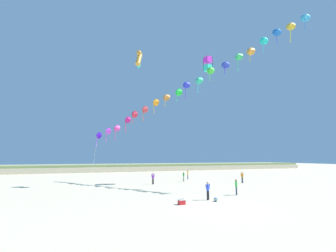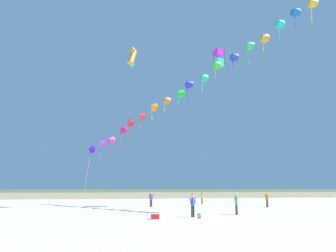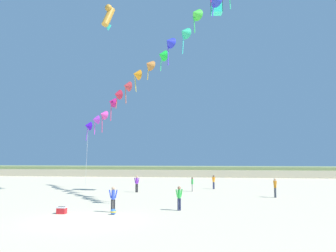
{
  "view_description": "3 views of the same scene",
  "coord_description": "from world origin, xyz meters",
  "px_view_note": "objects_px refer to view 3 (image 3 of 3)",
  "views": [
    {
      "loc": [
        -10.02,
        -15.78,
        3.93
      ],
      "look_at": [
        -0.8,
        10.06,
        7.72
      ],
      "focal_mm": 24.0,
      "sensor_mm": 36.0,
      "label": 1
    },
    {
      "loc": [
        -5.62,
        -19.9,
        2.16
      ],
      "look_at": [
        -0.32,
        8.36,
        8.16
      ],
      "focal_mm": 32.0,
      "sensor_mm": 36.0,
      "label": 2
    },
    {
      "loc": [
        7.37,
        -19.57,
        3.53
      ],
      "look_at": [
        3.41,
        8.93,
        6.1
      ],
      "focal_mm": 38.0,
      "sensor_mm": 36.0,
      "label": 3
    }
  ],
  "objects_px": {
    "person_near_left": "(275,186)",
    "person_near_right": "(179,196)",
    "person_mid_center": "(214,181)",
    "beach_cooler": "(62,210)",
    "beach_ball": "(113,212)",
    "person_far_right": "(192,183)",
    "person_far_left": "(113,197)",
    "person_far_center": "(137,183)",
    "large_kite_low_lead": "(216,2)",
    "large_kite_mid_trail": "(108,16)"
  },
  "relations": [
    {
      "from": "person_far_left",
      "to": "person_far_right",
      "type": "bearing_deg",
      "value": 74.71
    },
    {
      "from": "person_far_right",
      "to": "large_kite_mid_trail",
      "type": "xyz_separation_m",
      "value": [
        -8.34,
        -3.29,
        17.23
      ]
    },
    {
      "from": "person_mid_center",
      "to": "beach_cooler",
      "type": "relative_size",
      "value": 2.69
    },
    {
      "from": "person_mid_center",
      "to": "beach_ball",
      "type": "distance_m",
      "value": 19.96
    },
    {
      "from": "person_near_left",
      "to": "person_near_right",
      "type": "bearing_deg",
      "value": -130.66
    },
    {
      "from": "person_near_left",
      "to": "person_near_right",
      "type": "relative_size",
      "value": 1.05
    },
    {
      "from": "person_near_right",
      "to": "person_mid_center",
      "type": "bearing_deg",
      "value": 82.79
    },
    {
      "from": "person_far_right",
      "to": "beach_ball",
      "type": "bearing_deg",
      "value": -103.54
    },
    {
      "from": "person_far_left",
      "to": "large_kite_mid_trail",
      "type": "distance_m",
      "value": 21.17
    },
    {
      "from": "large_kite_mid_trail",
      "to": "person_far_right",
      "type": "bearing_deg",
      "value": 21.52
    },
    {
      "from": "beach_ball",
      "to": "beach_cooler",
      "type": "bearing_deg",
      "value": -178.08
    },
    {
      "from": "person_far_left",
      "to": "large_kite_low_lead",
      "type": "distance_m",
      "value": 22.01
    },
    {
      "from": "large_kite_low_lead",
      "to": "large_kite_mid_trail",
      "type": "distance_m",
      "value": 11.11
    },
    {
      "from": "person_near_right",
      "to": "large_kite_mid_trail",
      "type": "relative_size",
      "value": 0.57
    },
    {
      "from": "person_far_right",
      "to": "person_far_center",
      "type": "distance_m",
      "value": 5.83
    },
    {
      "from": "person_near_left",
      "to": "person_far_left",
      "type": "height_order",
      "value": "person_near_left"
    },
    {
      "from": "person_mid_center",
      "to": "beach_cooler",
      "type": "xyz_separation_m",
      "value": [
        -9.34,
        -19.14,
        -0.69
      ]
    },
    {
      "from": "person_mid_center",
      "to": "large_kite_mid_trail",
      "type": "relative_size",
      "value": 0.55
    },
    {
      "from": "person_near_right",
      "to": "large_kite_low_lead",
      "type": "height_order",
      "value": "large_kite_low_lead"
    },
    {
      "from": "person_far_left",
      "to": "beach_cooler",
      "type": "distance_m",
      "value": 3.29
    },
    {
      "from": "beach_ball",
      "to": "person_far_left",
      "type": "bearing_deg",
      "value": 107.74
    },
    {
      "from": "person_near_left",
      "to": "beach_cooler",
      "type": "bearing_deg",
      "value": -142.8
    },
    {
      "from": "person_near_left",
      "to": "person_mid_center",
      "type": "bearing_deg",
      "value": 125.02
    },
    {
      "from": "person_near_left",
      "to": "person_far_right",
      "type": "xyz_separation_m",
      "value": [
        -7.7,
        4.69,
        -0.12
      ]
    },
    {
      "from": "person_far_center",
      "to": "person_near_left",
      "type": "bearing_deg",
      "value": -12.83
    },
    {
      "from": "person_far_right",
      "to": "large_kite_low_lead",
      "type": "distance_m",
      "value": 18.4
    },
    {
      "from": "person_near_right",
      "to": "person_far_left",
      "type": "bearing_deg",
      "value": -161.42
    },
    {
      "from": "large_kite_low_lead",
      "to": "person_far_left",
      "type": "bearing_deg",
      "value": -121.51
    },
    {
      "from": "person_far_left",
      "to": "person_far_center",
      "type": "bearing_deg",
      "value": 96.38
    },
    {
      "from": "person_near_left",
      "to": "person_mid_center",
      "type": "height_order",
      "value": "person_near_left"
    },
    {
      "from": "large_kite_low_lead",
      "to": "beach_cooler",
      "type": "bearing_deg",
      "value": -129.18
    },
    {
      "from": "person_near_right",
      "to": "beach_ball",
      "type": "distance_m",
      "value": 4.56
    },
    {
      "from": "person_far_left",
      "to": "large_kite_low_lead",
      "type": "bearing_deg",
      "value": 58.49
    },
    {
      "from": "person_near_left",
      "to": "large_kite_low_lead",
      "type": "relative_size",
      "value": 0.74
    },
    {
      "from": "beach_ball",
      "to": "large_kite_mid_trail",
      "type": "bearing_deg",
      "value": 109.82
    },
    {
      "from": "large_kite_mid_trail",
      "to": "beach_ball",
      "type": "height_order",
      "value": "large_kite_mid_trail"
    },
    {
      "from": "large_kite_mid_trail",
      "to": "beach_ball",
      "type": "bearing_deg",
      "value": -70.18
    },
    {
      "from": "person_near_right",
      "to": "person_far_left",
      "type": "xyz_separation_m",
      "value": [
        -4.16,
        -1.4,
        0.02
      ]
    },
    {
      "from": "person_mid_center",
      "to": "beach_ball",
      "type": "xyz_separation_m",
      "value": [
        -6.0,
        -19.03,
        -0.72
      ]
    },
    {
      "from": "person_near_left",
      "to": "beach_cooler",
      "type": "height_order",
      "value": "person_near_left"
    },
    {
      "from": "large_kite_low_lead",
      "to": "person_near_left",
      "type": "bearing_deg",
      "value": -9.91
    },
    {
      "from": "person_far_left",
      "to": "person_mid_center",
      "type": "bearing_deg",
      "value": 70.91
    },
    {
      "from": "large_kite_low_lead",
      "to": "beach_ball",
      "type": "distance_m",
      "value": 22.99
    },
    {
      "from": "person_far_right",
      "to": "large_kite_mid_trail",
      "type": "distance_m",
      "value": 19.42
    },
    {
      "from": "person_near_left",
      "to": "large_kite_mid_trail",
      "type": "bearing_deg",
      "value": 175.02
    },
    {
      "from": "person_far_right",
      "to": "beach_cooler",
      "type": "relative_size",
      "value": 2.58
    },
    {
      "from": "beach_cooler",
      "to": "beach_ball",
      "type": "relative_size",
      "value": 1.59
    },
    {
      "from": "person_mid_center",
      "to": "person_far_center",
      "type": "relative_size",
      "value": 0.92
    },
    {
      "from": "person_far_center",
      "to": "large_kite_low_lead",
      "type": "height_order",
      "value": "large_kite_low_lead"
    },
    {
      "from": "person_mid_center",
      "to": "person_far_center",
      "type": "height_order",
      "value": "person_far_center"
    }
  ]
}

